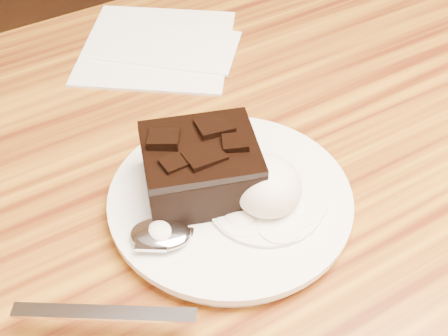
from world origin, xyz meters
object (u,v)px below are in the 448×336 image
plate (230,202)px  spoon (161,235)px  ice_cream_scoop (266,186)px  napkin (157,46)px  brownie (201,170)px

plate → spoon: bearing=-170.4°
spoon → ice_cream_scoop: bearing=-62.5°
ice_cream_scoop → napkin: size_ratio=0.36×
plate → ice_cream_scoop: 0.04m
ice_cream_scoop → plate: bearing=133.9°
ice_cream_scoop → spoon: ice_cream_scoop is taller
brownie → ice_cream_scoop: size_ratio=1.53×
ice_cream_scoop → spoon: bearing=174.1°
brownie → ice_cream_scoop: 0.06m
ice_cream_scoop → napkin: bearing=82.4°
plate → brownie: size_ratio=2.24×
plate → brownie: brownie is taller
ice_cream_scoop → spoon: 0.09m
ice_cream_scoop → napkin: ice_cream_scoop is taller
brownie → spoon: brownie is taller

